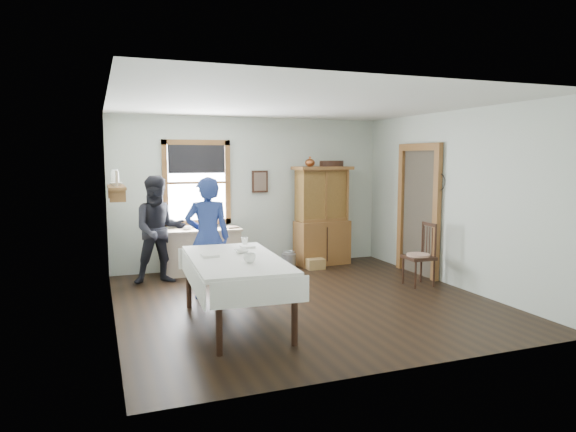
{
  "coord_description": "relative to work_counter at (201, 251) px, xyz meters",
  "views": [
    {
      "loc": [
        -2.66,
        -6.45,
        1.98
      ],
      "look_at": [
        -0.12,
        0.3,
        1.16
      ],
      "focal_mm": 32.0,
      "sensor_mm": 36.0,
      "label": 1
    }
  ],
  "objects": [
    {
      "name": "room",
      "position": [
        1.0,
        -2.18,
        0.96
      ],
      "size": [
        5.01,
        5.01,
        2.7
      ],
      "color": "black",
      "rests_on": "ground"
    },
    {
      "name": "window",
      "position": [
        -0.0,
        0.28,
        1.25
      ],
      "size": [
        1.18,
        0.07,
        1.48
      ],
      "color": "white",
      "rests_on": "room"
    },
    {
      "name": "doorway",
      "position": [
        3.45,
        -1.33,
        0.78
      ],
      "size": [
        0.09,
        1.14,
        2.22
      ],
      "color": "#453D31",
      "rests_on": "room"
    },
    {
      "name": "wall_shelf",
      "position": [
        -1.37,
        -0.64,
        1.19
      ],
      "size": [
        0.24,
        1.0,
        0.44
      ],
      "color": "brown",
      "rests_on": "room"
    },
    {
      "name": "framed_picture",
      "position": [
        1.15,
        0.28,
        1.16
      ],
      "size": [
        0.3,
        0.04,
        0.4
      ],
      "primitive_type": "cube",
      "color": "black",
      "rests_on": "room"
    },
    {
      "name": "rug_beater",
      "position": [
        3.45,
        -1.88,
        1.33
      ],
      "size": [
        0.01,
        0.27,
        0.27
      ],
      "primitive_type": "torus",
      "rotation": [
        0.0,
        1.57,
        0.0
      ],
      "color": "black",
      "rests_on": "room"
    },
    {
      "name": "work_counter",
      "position": [
        0.0,
        0.0,
        0.0
      ],
      "size": [
        1.37,
        0.58,
        0.77
      ],
      "primitive_type": "cube",
      "rotation": [
        0.0,
        0.0,
        -0.05
      ],
      "color": "tan",
      "rests_on": "room"
    },
    {
      "name": "china_hutch",
      "position": [
        2.26,
        -0.01,
        0.52
      ],
      "size": [
        1.11,
        0.59,
        1.82
      ],
      "primitive_type": "cube",
      "rotation": [
        0.0,
        0.0,
        0.08
      ],
      "color": "brown",
      "rests_on": "room"
    },
    {
      "name": "dining_table",
      "position": [
        -0.15,
        -2.85,
        0.02
      ],
      "size": [
        1.17,
        2.08,
        0.81
      ],
      "primitive_type": "cube",
      "rotation": [
        0.0,
        0.0,
        -0.05
      ],
      "color": "white",
      "rests_on": "room"
    },
    {
      "name": "spindle_chair",
      "position": [
        3.0,
        -2.02,
        0.1
      ],
      "size": [
        0.47,
        0.47,
        0.98
      ],
      "primitive_type": "cube",
      "rotation": [
        0.0,
        0.0,
        -0.05
      ],
      "color": "black",
      "rests_on": "room"
    },
    {
      "name": "pail",
      "position": [
        1.54,
        -0.17,
        -0.25
      ],
      "size": [
        0.3,
        0.3,
        0.27
      ],
      "primitive_type": "cube",
      "rotation": [
        0.0,
        0.0,
        0.23
      ],
      "color": "#9FA0A7",
      "rests_on": "room"
    },
    {
      "name": "wicker_basket",
      "position": [
        1.97,
        -0.36,
        -0.29
      ],
      "size": [
        0.32,
        0.23,
        0.18
      ],
      "primitive_type": "cube",
      "rotation": [
        0.0,
        0.0,
        -0.02
      ],
      "color": "olive",
      "rests_on": "room"
    },
    {
      "name": "woman_blue",
      "position": [
        -0.21,
        -1.56,
        0.41
      ],
      "size": [
        0.63,
        0.46,
        1.59
      ],
      "primitive_type": "imported",
      "rotation": [
        0.0,
        0.0,
        3.0
      ],
      "color": "navy",
      "rests_on": "room"
    },
    {
      "name": "figure_dark",
      "position": [
        -0.75,
        -0.44,
        0.4
      ],
      "size": [
        0.77,
        0.6,
        1.58
      ],
      "primitive_type": "imported",
      "rotation": [
        0.0,
        0.0,
        0.0
      ],
      "color": "black",
      "rests_on": "room"
    },
    {
      "name": "table_cup_a",
      "position": [
        -0.07,
        -3.19,
        0.48
      ],
      "size": [
        0.16,
        0.16,
        0.11
      ],
      "primitive_type": "imported",
      "rotation": [
        0.0,
        0.0,
        0.16
      ],
      "color": "white",
      "rests_on": "dining_table"
    },
    {
      "name": "table_cup_b",
      "position": [
        0.22,
        -1.97,
        0.47
      ],
      "size": [
        0.1,
        0.1,
        0.09
      ],
      "primitive_type": "imported",
      "rotation": [
        0.0,
        0.0,
        -0.04
      ],
      "color": "white",
      "rests_on": "dining_table"
    },
    {
      "name": "table_bowl",
      "position": [
        0.0,
        -2.58,
        0.45
      ],
      "size": [
        0.22,
        0.22,
        0.05
      ],
      "primitive_type": "imported",
      "rotation": [
        0.0,
        0.0,
        0.08
      ],
      "color": "white",
      "rests_on": "dining_table"
    },
    {
      "name": "counter_book",
      "position": [
        0.41,
        -0.04,
        0.4
      ],
      "size": [
        0.21,
        0.26,
        0.02
      ],
      "primitive_type": "imported",
      "rotation": [
        0.0,
        0.0,
        0.18
      ],
      "color": "brown",
      "rests_on": "work_counter"
    },
    {
      "name": "counter_bowl",
      "position": [
        -0.24,
        0.01,
        0.42
      ],
      "size": [
        0.25,
        0.25,
        0.06
      ],
      "primitive_type": "imported",
      "rotation": [
        0.0,
        0.0,
        0.42
      ],
      "color": "white",
      "rests_on": "work_counter"
    },
    {
      "name": "shelf_bowl",
      "position": [
        -1.37,
        -0.63,
        1.21
      ],
      "size": [
        0.22,
        0.22,
        0.05
      ],
      "primitive_type": "imported",
      "color": "white",
      "rests_on": "wall_shelf"
    }
  ]
}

